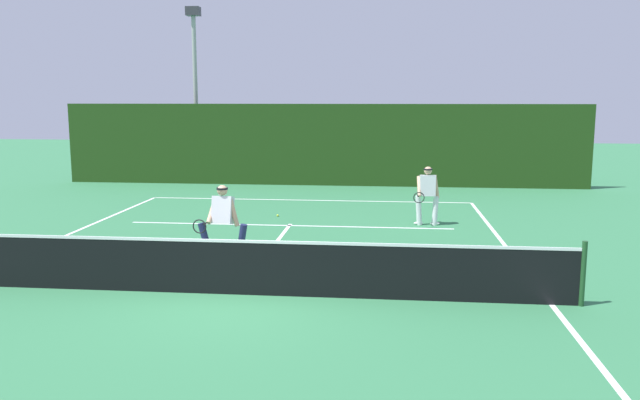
{
  "coord_description": "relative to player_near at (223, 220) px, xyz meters",
  "views": [
    {
      "loc": [
        2.63,
        -10.63,
        3.44
      ],
      "look_at": [
        1.03,
        4.45,
        1.0
      ],
      "focal_mm": 35.79,
      "sensor_mm": 36.0,
      "label": 1
    }
  ],
  "objects": [
    {
      "name": "tennis_ball",
      "position": [
        2.6,
        0.3,
        -0.87
      ],
      "size": [
        0.07,
        0.07,
        0.07
      ],
      "primitive_type": "sphere",
      "color": "#D1E033",
      "rests_on": "ground_plane"
    },
    {
      "name": "light_pole",
      "position": [
        -4.58,
        13.37,
        3.49
      ],
      "size": [
        0.55,
        0.44,
        7.11
      ],
      "color": "#9EA39E",
      "rests_on": "ground_plane"
    },
    {
      "name": "court_line_service",
      "position": [
        0.8,
        3.96,
        -0.9
      ],
      "size": [
        8.83,
        0.1,
        0.01
      ],
      "primitive_type": "cube",
      "color": "white",
      "rests_on": "ground_plane"
    },
    {
      "name": "court_line_sideline_right",
      "position": [
        6.22,
        -2.22,
        -0.9
      ],
      "size": [
        0.1,
        21.1,
        0.01
      ],
      "primitive_type": "cube",
      "color": "white",
      "rests_on": "ground_plane"
    },
    {
      "name": "ground_plane",
      "position": [
        0.8,
        -2.22,
        -0.9
      ],
      "size": [
        80.0,
        80.0,
        0.0
      ],
      "primitive_type": "plane",
      "color": "#317448"
    },
    {
      "name": "court_line_baseline_far",
      "position": [
        0.8,
        8.33,
        -0.9
      ],
      "size": [
        10.83,
        0.1,
        0.01
      ],
      "primitive_type": "cube",
      "color": "white",
      "rests_on": "ground_plane"
    },
    {
      "name": "player_far",
      "position": [
        4.52,
        4.43,
        -0.02
      ],
      "size": [
        0.76,
        0.85,
        1.61
      ],
      "rotation": [
        0.0,
        0.0,
        3.19
      ],
      "color": "silver",
      "rests_on": "ground_plane"
    },
    {
      "name": "tennis_ball_extra",
      "position": [
        0.26,
        5.24,
        -0.87
      ],
      "size": [
        0.07,
        0.07,
        0.07
      ],
      "primitive_type": "sphere",
      "color": "#D1E033",
      "rests_on": "ground_plane"
    },
    {
      "name": "back_fence_windscreen",
      "position": [
        0.8,
        12.09,
        0.7
      ],
      "size": [
        20.66,
        0.12,
        3.21
      ],
      "primitive_type": "cube",
      "color": "#1F3F14",
      "rests_on": "ground_plane"
    },
    {
      "name": "tennis_net",
      "position": [
        0.8,
        -2.22,
        -0.39
      ],
      "size": [
        11.86,
        0.09,
        1.11
      ],
      "color": "#1E4723",
      "rests_on": "ground_plane"
    },
    {
      "name": "court_line_centre",
      "position": [
        0.8,
        0.98,
        -0.9
      ],
      "size": [
        0.1,
        6.4,
        0.01
      ],
      "primitive_type": "cube",
      "color": "white",
      "rests_on": "ground_plane"
    },
    {
      "name": "player_near",
      "position": [
        0.0,
        0.0,
        0.0
      ],
      "size": [
        1.11,
        0.87,
        1.64
      ],
      "rotation": [
        0.0,
        0.0,
        3.05
      ],
      "color": "#1E234C",
      "rests_on": "ground_plane"
    }
  ]
}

